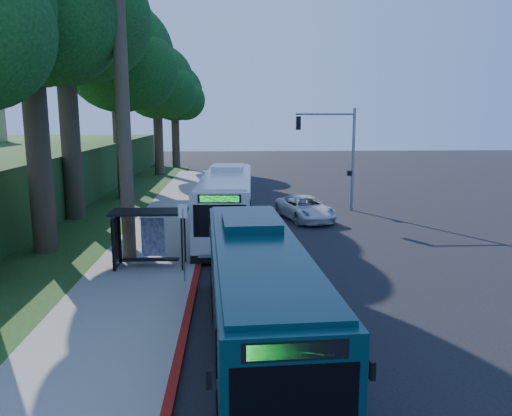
{
  "coord_description": "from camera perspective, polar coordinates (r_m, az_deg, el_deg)",
  "views": [
    {
      "loc": [
        -3.54,
        -23.76,
        6.47
      ],
      "look_at": [
        -2.3,
        1.0,
        1.89
      ],
      "focal_mm": 35.0,
      "sensor_mm": 36.0,
      "label": 1
    }
  ],
  "objects": [
    {
      "name": "ground",
      "position": [
        24.87,
        5.44,
        -4.65
      ],
      "size": [
        140.0,
        140.0,
        0.0
      ],
      "primitive_type": "plane",
      "color": "black",
      "rests_on": "ground"
    },
    {
      "name": "sidewalk",
      "position": [
        24.89,
        -11.49,
        -4.66
      ],
      "size": [
        4.5,
        70.0,
        0.12
      ],
      "primitive_type": "cube",
      "color": "gray",
      "rests_on": "ground"
    },
    {
      "name": "red_curb",
      "position": [
        20.82,
        -6.8,
        -7.51
      ],
      "size": [
        0.25,
        30.0,
        0.13
      ],
      "primitive_type": "cube",
      "color": "maroon",
      "rests_on": "ground"
    },
    {
      "name": "grass_verge",
      "position": [
        30.95,
        -20.61,
        -2.21
      ],
      "size": [
        8.0,
        70.0,
        0.06
      ],
      "primitive_type": "cube",
      "color": "#234719",
      "rests_on": "ground"
    },
    {
      "name": "bus_shelter",
      "position": [
        21.73,
        -12.65,
        -2.17
      ],
      "size": [
        3.2,
        1.51,
        2.55
      ],
      "color": "black",
      "rests_on": "ground"
    },
    {
      "name": "stop_sign_pole",
      "position": [
        19.35,
        -8.31,
        -2.73
      ],
      "size": [
        0.35,
        0.06,
        3.17
      ],
      "color": "gray",
      "rests_on": "ground"
    },
    {
      "name": "traffic_signal_pole",
      "position": [
        34.6,
        9.43,
        6.95
      ],
      "size": [
        4.1,
        0.3,
        7.0
      ],
      "color": "gray",
      "rests_on": "ground"
    },
    {
      "name": "tree_0",
      "position": [
        25.78,
        -24.5,
        20.16
      ],
      "size": [
        8.4,
        8.0,
        15.7
      ],
      "color": "#382B1E",
      "rests_on": "ground"
    },
    {
      "name": "tree_1",
      "position": [
        33.81,
        -21.11,
        20.48
      ],
      "size": [
        10.5,
        10.0,
        18.26
      ],
      "color": "#382B1E",
      "rests_on": "ground"
    },
    {
      "name": "tree_2",
      "position": [
        40.8,
        -15.25,
        15.76
      ],
      "size": [
        8.82,
        8.4,
        15.12
      ],
      "color": "#382B1E",
      "rests_on": "ground"
    },
    {
      "name": "tree_3",
      "position": [
        49.15,
        -15.65,
        16.54
      ],
      "size": [
        10.08,
        9.6,
        17.28
      ],
      "color": "#382B1E",
      "rests_on": "ground"
    },
    {
      "name": "tree_4",
      "position": [
        56.38,
        -11.19,
        13.59
      ],
      "size": [
        8.4,
        8.0,
        14.14
      ],
      "color": "#382B1E",
      "rests_on": "ground"
    },
    {
      "name": "tree_5",
      "position": [
        64.16,
        -9.24,
        12.57
      ],
      "size": [
        7.35,
        7.0,
        12.86
      ],
      "color": "#382B1E",
      "rests_on": "ground"
    },
    {
      "name": "white_bus",
      "position": [
        27.61,
        -3.35,
        0.68
      ],
      "size": [
        3.12,
        12.33,
        3.65
      ],
      "rotation": [
        0.0,
        0.0,
        -0.04
      ],
      "color": "silver",
      "rests_on": "ground"
    },
    {
      "name": "teal_bus",
      "position": [
        13.98,
        0.11,
        -9.62
      ],
      "size": [
        3.05,
        11.54,
        3.41
      ],
      "rotation": [
        0.0,
        0.0,
        0.05
      ],
      "color": "#093035",
      "rests_on": "ground"
    },
    {
      "name": "pickup",
      "position": [
        31.57,
        5.65,
        -0.03
      ],
      "size": [
        3.72,
        5.78,
        1.48
      ],
      "primitive_type": "imported",
      "rotation": [
        0.0,
        0.0,
        0.25
      ],
      "color": "silver",
      "rests_on": "ground"
    }
  ]
}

